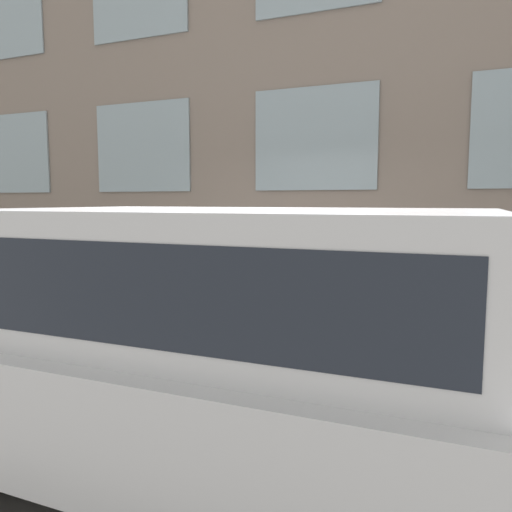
{
  "coord_description": "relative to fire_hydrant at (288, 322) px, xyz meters",
  "views": [
    {
      "loc": [
        -4.14,
        -2.0,
        1.75
      ],
      "look_at": [
        0.58,
        -0.01,
        1.18
      ],
      "focal_mm": 35.0,
      "sensor_mm": 36.0,
      "label": 1
    }
  ],
  "objects": [
    {
      "name": "person",
      "position": [
        0.14,
        0.76,
        0.38
      ],
      "size": [
        0.3,
        0.2,
        1.25
      ],
      "rotation": [
        0.0,
        0.0,
        1.82
      ],
      "color": "#998466",
      "rests_on": "sidewalk"
    },
    {
      "name": "sidewalk",
      "position": [
        0.84,
        0.39,
        -0.45
      ],
      "size": [
        2.72,
        60.0,
        0.16
      ],
      "color": "#9E9B93",
      "rests_on": "ground_plane"
    },
    {
      "name": "fire_hydrant",
      "position": [
        0.0,
        0.0,
        0.0
      ],
      "size": [
        0.33,
        0.44,
        0.72
      ],
      "color": "red",
      "rests_on": "sidewalk"
    },
    {
      "name": "building_facade",
      "position": [
        2.35,
        0.39,
        3.08
      ],
      "size": [
        0.33,
        40.0,
        7.21
      ],
      "color": "gray",
      "rests_on": "ground_plane"
    },
    {
      "name": "parked_truck_silver_near",
      "position": [
        -1.99,
        -0.26,
        0.44
      ],
      "size": [
        2.07,
        4.74,
        1.7
      ],
      "color": "black",
      "rests_on": "ground_plane"
    },
    {
      "name": "ground_plane",
      "position": [
        -0.51,
        0.39,
        -0.53
      ],
      "size": [
        80.0,
        80.0,
        0.0
      ],
      "primitive_type": "plane",
      "color": "#514F4C"
    }
  ]
}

